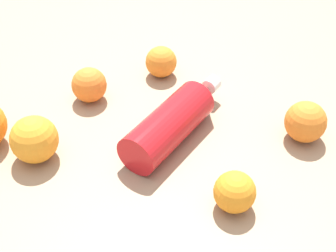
{
  "coord_description": "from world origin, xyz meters",
  "views": [
    {
      "loc": [
        -0.53,
        0.33,
        0.57
      ],
      "look_at": [
        -0.02,
        -0.04,
        0.03
      ],
      "focal_mm": 53.49,
      "sensor_mm": 36.0,
      "label": 1
    }
  ],
  "objects_px": {
    "orange_0": "(306,122)",
    "orange_1": "(235,192)",
    "orange_4": "(161,62)",
    "water_bottle": "(175,119)",
    "orange_5": "(34,139)",
    "orange_3": "(89,85)"
  },
  "relations": [
    {
      "from": "orange_0",
      "to": "orange_1",
      "type": "bearing_deg",
      "value": 103.37
    },
    {
      "from": "orange_0",
      "to": "orange_4",
      "type": "distance_m",
      "value": 0.31
    },
    {
      "from": "orange_0",
      "to": "water_bottle",
      "type": "bearing_deg",
      "value": 52.63
    },
    {
      "from": "orange_1",
      "to": "orange_5",
      "type": "relative_size",
      "value": 0.8
    },
    {
      "from": "water_bottle",
      "to": "orange_1",
      "type": "distance_m",
      "value": 0.18
    },
    {
      "from": "orange_0",
      "to": "orange_4",
      "type": "xyz_separation_m",
      "value": [
        0.29,
        0.09,
        -0.0
      ]
    },
    {
      "from": "orange_0",
      "to": "orange_4",
      "type": "bearing_deg",
      "value": 16.53
    },
    {
      "from": "orange_3",
      "to": "orange_5",
      "type": "xyz_separation_m",
      "value": [
        -0.09,
        0.15,
        0.01
      ]
    },
    {
      "from": "water_bottle",
      "to": "orange_4",
      "type": "height_order",
      "value": "water_bottle"
    },
    {
      "from": "orange_0",
      "to": "orange_5",
      "type": "xyz_separation_m",
      "value": [
        0.22,
        0.39,
        0.0
      ]
    },
    {
      "from": "orange_1",
      "to": "orange_3",
      "type": "height_order",
      "value": "orange_3"
    },
    {
      "from": "orange_4",
      "to": "orange_5",
      "type": "bearing_deg",
      "value": 104.44
    },
    {
      "from": "water_bottle",
      "to": "orange_5",
      "type": "height_order",
      "value": "orange_5"
    },
    {
      "from": "water_bottle",
      "to": "orange_3",
      "type": "bearing_deg",
      "value": 91.06
    },
    {
      "from": "orange_0",
      "to": "orange_3",
      "type": "relative_size",
      "value": 1.08
    },
    {
      "from": "orange_1",
      "to": "orange_4",
      "type": "bearing_deg",
      "value": -17.83
    },
    {
      "from": "orange_3",
      "to": "orange_4",
      "type": "distance_m",
      "value": 0.15
    },
    {
      "from": "water_bottle",
      "to": "orange_5",
      "type": "distance_m",
      "value": 0.23
    },
    {
      "from": "orange_3",
      "to": "orange_4",
      "type": "bearing_deg",
      "value": -94.19
    },
    {
      "from": "water_bottle",
      "to": "orange_1",
      "type": "height_order",
      "value": "water_bottle"
    },
    {
      "from": "water_bottle",
      "to": "orange_3",
      "type": "xyz_separation_m",
      "value": [
        0.17,
        0.07,
        -0.0
      ]
    },
    {
      "from": "orange_4",
      "to": "orange_1",
      "type": "bearing_deg",
      "value": 162.17
    }
  ]
}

